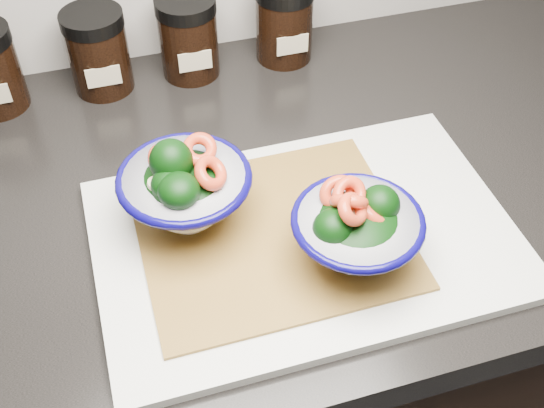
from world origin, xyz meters
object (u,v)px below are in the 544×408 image
object	(u,v)px
bowl_right	(356,230)
spice_jar_b	(98,51)
bowl_left	(184,189)
spice_jar_d	(284,22)
cutting_board	(305,237)
spice_jar_c	(188,37)

from	to	relation	value
bowl_right	spice_jar_b	world-z (taller)	bowl_right
bowl_left	spice_jar_d	bearing A→B (deg)	55.43
cutting_board	spice_jar_b	distance (m)	0.39
bowl_left	bowl_right	xyz separation A→B (m)	(0.15, -0.10, -0.00)
bowl_right	spice_jar_c	bearing A→B (deg)	102.38
bowl_left	spice_jar_d	distance (m)	0.36
bowl_right	spice_jar_b	size ratio (longest dim) A/B	1.18
spice_jar_b	spice_jar_d	world-z (taller)	same
bowl_right	cutting_board	bearing A→B (deg)	126.54
bowl_left	bowl_right	bearing A→B (deg)	-33.82
spice_jar_c	spice_jar_d	xyz separation A→B (m)	(0.14, 0.00, 0.00)
cutting_board	spice_jar_c	bearing A→B (deg)	98.37
cutting_board	bowl_right	bearing A→B (deg)	-53.46
cutting_board	bowl_left	world-z (taller)	bowl_left
spice_jar_b	cutting_board	bearing A→B (deg)	-63.58
bowl_left	spice_jar_b	xyz separation A→B (m)	(-0.06, 0.29, -0.01)
bowl_right	spice_jar_b	xyz separation A→B (m)	(-0.21, 0.40, -0.00)
cutting_board	spice_jar_b	size ratio (longest dim) A/B	3.98
bowl_right	spice_jar_c	size ratio (longest dim) A/B	1.18
bowl_left	spice_jar_d	xyz separation A→B (m)	(0.20, 0.29, -0.01)
bowl_left	spice_jar_b	bearing A→B (deg)	100.78
spice_jar_c	spice_jar_d	size ratio (longest dim) A/B	1.00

